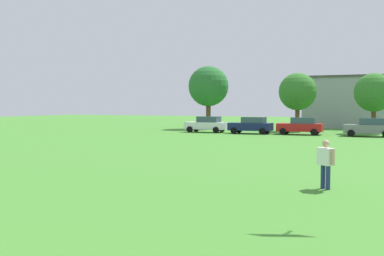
{
  "coord_description": "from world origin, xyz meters",
  "views": [
    {
      "loc": [
        7.26,
        -2.55,
        2.86
      ],
      "look_at": [
        1.96,
        10.03,
        2.18
      ],
      "focal_mm": 42.76,
      "sensor_mm": 36.0,
      "label": 1
    }
  ],
  "objects_px": {
    "parked_car_navy_1": "(251,125)",
    "tree_center_left": "(374,93)",
    "parked_car_white_0": "(207,124)",
    "parked_car_gray_3": "(370,127)",
    "tree_left": "(298,92)",
    "tree_far_left": "(208,86)",
    "adult_bystander": "(326,160)",
    "parked_car_red_2": "(301,126)"
  },
  "relations": [
    {
      "from": "adult_bystander",
      "to": "parked_car_white_0",
      "type": "bearing_deg",
      "value": -20.99
    },
    {
      "from": "parked_car_navy_1",
      "to": "tree_center_left",
      "type": "height_order",
      "value": "tree_center_left"
    },
    {
      "from": "parked_car_red_2",
      "to": "tree_center_left",
      "type": "bearing_deg",
      "value": -143.5
    },
    {
      "from": "adult_bystander",
      "to": "parked_car_red_2",
      "type": "bearing_deg",
      "value": -38.06
    },
    {
      "from": "parked_car_white_0",
      "to": "parked_car_gray_3",
      "type": "xyz_separation_m",
      "value": [
        16.07,
        -0.35,
        0.0
      ]
    },
    {
      "from": "parked_car_gray_3",
      "to": "adult_bystander",
      "type": "bearing_deg",
      "value": 88.8
    },
    {
      "from": "parked_car_navy_1",
      "to": "tree_left",
      "type": "distance_m",
      "value": 7.88
    },
    {
      "from": "adult_bystander",
      "to": "parked_car_gray_3",
      "type": "distance_m",
      "value": 28.59
    },
    {
      "from": "parked_car_red_2",
      "to": "tree_center_left",
      "type": "relative_size",
      "value": 0.7
    },
    {
      "from": "adult_bystander",
      "to": "parked_car_navy_1",
      "type": "relative_size",
      "value": 0.39
    },
    {
      "from": "parked_car_red_2",
      "to": "parked_car_gray_3",
      "type": "xyz_separation_m",
      "value": [
        6.25,
        -0.32,
        0.0
      ]
    },
    {
      "from": "parked_car_navy_1",
      "to": "tree_left",
      "type": "relative_size",
      "value": 0.67
    },
    {
      "from": "tree_far_left",
      "to": "tree_center_left",
      "type": "height_order",
      "value": "tree_far_left"
    },
    {
      "from": "adult_bystander",
      "to": "parked_car_navy_1",
      "type": "distance_m",
      "value": 30.39
    },
    {
      "from": "parked_car_gray_3",
      "to": "tree_left",
      "type": "relative_size",
      "value": 0.67
    },
    {
      "from": "parked_car_gray_3",
      "to": "tree_far_left",
      "type": "distance_m",
      "value": 20.3
    },
    {
      "from": "parked_car_navy_1",
      "to": "tree_far_left",
      "type": "relative_size",
      "value": 0.57
    },
    {
      "from": "parked_car_white_0",
      "to": "tree_far_left",
      "type": "distance_m",
      "value": 8.46
    },
    {
      "from": "parked_car_gray_3",
      "to": "tree_center_left",
      "type": "distance_m",
      "value": 6.06
    },
    {
      "from": "parked_car_white_0",
      "to": "parked_car_navy_1",
      "type": "distance_m",
      "value": 4.99
    },
    {
      "from": "adult_bystander",
      "to": "tree_far_left",
      "type": "distance_m",
      "value": 40.26
    },
    {
      "from": "tree_far_left",
      "to": "tree_left",
      "type": "height_order",
      "value": "tree_far_left"
    },
    {
      "from": "parked_car_gray_3",
      "to": "tree_left",
      "type": "distance_m",
      "value": 10.33
    },
    {
      "from": "adult_bystander",
      "to": "parked_car_red_2",
      "type": "distance_m",
      "value": 29.46
    },
    {
      "from": "parked_car_white_0",
      "to": "parked_car_red_2",
      "type": "relative_size",
      "value": 1.0
    },
    {
      "from": "adult_bystander",
      "to": "parked_car_red_2",
      "type": "relative_size",
      "value": 0.39
    },
    {
      "from": "tree_far_left",
      "to": "parked_car_white_0",
      "type": "bearing_deg",
      "value": -70.68
    },
    {
      "from": "adult_bystander",
      "to": "parked_car_gray_3",
      "type": "bearing_deg",
      "value": -50.32
    },
    {
      "from": "parked_car_white_0",
      "to": "tree_left",
      "type": "xyz_separation_m",
      "value": [
        8.48,
        5.74,
        3.46
      ]
    },
    {
      "from": "adult_bystander",
      "to": "tree_center_left",
      "type": "distance_m",
      "value": 33.84
    },
    {
      "from": "adult_bystander",
      "to": "tree_center_left",
      "type": "bearing_deg",
      "value": -50.5
    },
    {
      "from": "parked_car_gray_3",
      "to": "tree_center_left",
      "type": "xyz_separation_m",
      "value": [
        0.21,
        5.1,
        3.27
      ]
    },
    {
      "from": "parked_car_white_0",
      "to": "parked_car_gray_3",
      "type": "distance_m",
      "value": 16.07
    },
    {
      "from": "parked_car_gray_3",
      "to": "parked_car_white_0",
      "type": "bearing_deg",
      "value": -1.24
    },
    {
      "from": "adult_bystander",
      "to": "parked_car_navy_1",
      "type": "xyz_separation_m",
      "value": [
        -10.5,
        28.52,
        -0.14
      ]
    },
    {
      "from": "adult_bystander",
      "to": "parked_car_red_2",
      "type": "height_order",
      "value": "adult_bystander"
    },
    {
      "from": "tree_center_left",
      "to": "tree_left",
      "type": "bearing_deg",
      "value": 172.81
    },
    {
      "from": "parked_car_gray_3",
      "to": "tree_left",
      "type": "xyz_separation_m",
      "value": [
        -7.59,
        6.09,
        3.46
      ]
    },
    {
      "from": "parked_car_red_2",
      "to": "tree_left",
      "type": "height_order",
      "value": "tree_left"
    },
    {
      "from": "parked_car_navy_1",
      "to": "parked_car_gray_3",
      "type": "bearing_deg",
      "value": -179.65
    },
    {
      "from": "parked_car_red_2",
      "to": "adult_bystander",
      "type": "bearing_deg",
      "value": 101.06
    },
    {
      "from": "tree_far_left",
      "to": "parked_car_navy_1",
      "type": "bearing_deg",
      "value": -44.68
    }
  ]
}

